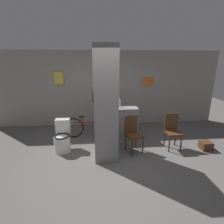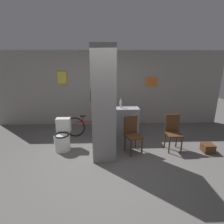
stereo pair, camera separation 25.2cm
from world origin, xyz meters
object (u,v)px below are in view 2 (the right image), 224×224
(bicycle, at_px, (92,126))
(bottle_tall, at_px, (121,104))
(chair_near_pillar, at_px, (132,133))
(toilet, at_px, (63,137))
(chair_by_doorway, at_px, (173,131))

(bicycle, height_order, bottle_tall, bottle_tall)
(bicycle, bearing_deg, chair_near_pillar, -41.19)
(toilet, xyz_separation_m, bottle_tall, (1.58, 0.74, 0.72))
(chair_near_pillar, xyz_separation_m, bottle_tall, (-0.23, 0.94, 0.53))
(toilet, distance_m, chair_by_doorway, 2.89)
(chair_by_doorway, bearing_deg, bottle_tall, 145.64)
(chair_by_doorway, relative_size, bottle_tall, 2.93)
(chair_near_pillar, height_order, bicycle, chair_near_pillar)
(bicycle, relative_size, bottle_tall, 5.20)
(chair_by_doorway, relative_size, bicycle, 0.56)
(toilet, bearing_deg, chair_by_doorway, -2.02)
(bicycle, bearing_deg, bottle_tall, -1.63)
(toilet, distance_m, bicycle, 1.04)
(chair_near_pillar, height_order, chair_by_doorway, same)
(toilet, bearing_deg, chair_near_pillar, -6.29)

